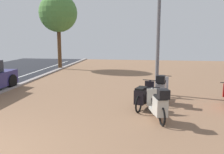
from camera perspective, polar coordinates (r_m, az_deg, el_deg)
The scene contains 5 objects.
scooter_near at distance 6.99m, azimuth 10.74°, elevation -6.34°, with size 0.70×1.71×1.01m.
scooter_mid at distance 8.89m, azimuth 11.52°, elevation -2.75°, with size 0.64×1.78×1.06m.
scooter_extra at distance 8.08m, azimuth 7.32°, elevation -4.41°, with size 0.76×1.73×0.85m.
lamp_post at distance 9.88m, azimuth 10.83°, elevation 13.65°, with size 0.20×0.52×5.50m.
street_tree at distance 17.72m, azimuth -12.45°, elevation 14.31°, with size 2.61×2.61×5.17m.
Camera 1 is at (3.56, -3.51, 2.38)m, focal length 39.22 mm.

